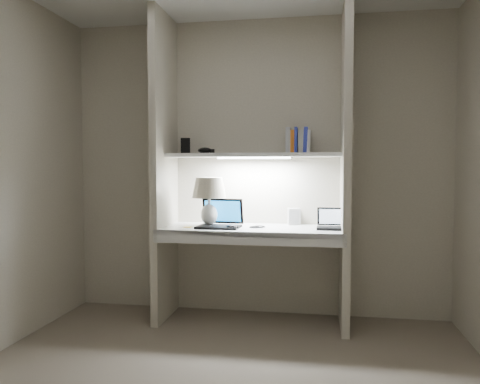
% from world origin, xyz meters
% --- Properties ---
extents(back_wall, '(3.20, 0.01, 2.50)m').
position_xyz_m(back_wall, '(0.00, 1.50, 1.25)').
color(back_wall, beige).
rests_on(back_wall, floor).
extents(alcove_panel_left, '(0.06, 0.55, 2.50)m').
position_xyz_m(alcove_panel_left, '(-0.73, 1.23, 1.25)').
color(alcove_panel_left, beige).
rests_on(alcove_panel_left, floor).
extents(alcove_panel_right, '(0.06, 0.55, 2.50)m').
position_xyz_m(alcove_panel_right, '(0.73, 1.23, 1.25)').
color(alcove_panel_right, beige).
rests_on(alcove_panel_right, floor).
extents(desk, '(1.40, 0.55, 0.04)m').
position_xyz_m(desk, '(0.00, 1.23, 0.75)').
color(desk, white).
rests_on(desk, alcove_panel_left).
extents(desk_apron, '(1.46, 0.03, 0.10)m').
position_xyz_m(desk_apron, '(0.00, 0.96, 0.72)').
color(desk_apron, silver).
rests_on(desk_apron, desk).
extents(shelf, '(1.40, 0.36, 0.03)m').
position_xyz_m(shelf, '(0.00, 1.32, 1.35)').
color(shelf, silver).
rests_on(shelf, back_wall).
extents(strip_light, '(0.60, 0.04, 0.02)m').
position_xyz_m(strip_light, '(0.00, 1.32, 1.33)').
color(strip_light, white).
rests_on(strip_light, shelf).
extents(table_lamp, '(0.27, 0.27, 0.40)m').
position_xyz_m(table_lamp, '(-0.34, 1.19, 1.04)').
color(table_lamp, white).
rests_on(table_lamp, desk).
extents(laptop_main, '(0.35, 0.30, 0.23)m').
position_xyz_m(laptop_main, '(-0.25, 1.19, 0.82)').
color(laptop_main, black).
rests_on(laptop_main, desk).
extents(laptop_netbook, '(0.26, 0.23, 0.16)m').
position_xyz_m(laptop_netbook, '(0.64, 1.24, 0.81)').
color(laptop_netbook, black).
rests_on(laptop_netbook, desk).
extents(speaker, '(0.11, 0.09, 0.14)m').
position_xyz_m(speaker, '(0.32, 1.45, 0.84)').
color(speaker, silver).
rests_on(speaker, desk).
extents(mouse, '(0.12, 0.10, 0.04)m').
position_xyz_m(mouse, '(-0.13, 1.07, 0.79)').
color(mouse, black).
rests_on(mouse, desk).
extents(cable_coil, '(0.13, 0.13, 0.01)m').
position_xyz_m(cable_coil, '(0.06, 1.22, 0.78)').
color(cable_coil, black).
rests_on(cable_coil, desk).
extents(sticky_note, '(0.06, 0.06, 0.00)m').
position_xyz_m(sticky_note, '(-0.51, 1.14, 0.77)').
color(sticky_note, yellow).
rests_on(sticky_note, desk).
extents(book_row, '(0.20, 0.14, 0.21)m').
position_xyz_m(book_row, '(0.36, 1.38, 1.46)').
color(book_row, white).
rests_on(book_row, shelf).
extents(shelf_box, '(0.09, 0.07, 0.13)m').
position_xyz_m(shelf_box, '(-0.59, 1.38, 1.43)').
color(shelf_box, black).
rests_on(shelf_box, shelf).
extents(shelf_gadget, '(0.12, 0.08, 0.05)m').
position_xyz_m(shelf_gadget, '(-0.41, 1.34, 1.39)').
color(shelf_gadget, black).
rests_on(shelf_gadget, shelf).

